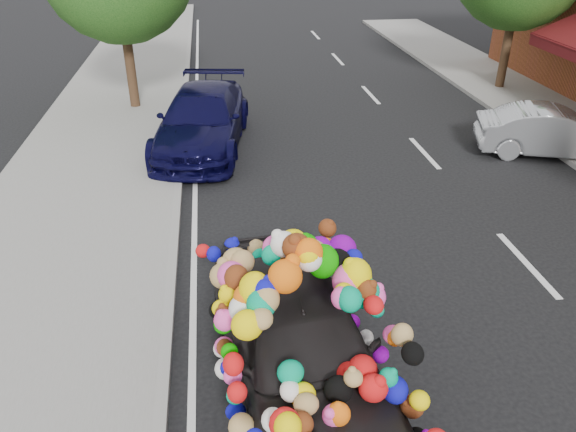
# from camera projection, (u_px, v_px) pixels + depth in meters

# --- Properties ---
(ground) EXTENTS (100.00, 100.00, 0.00)m
(ground) POSITION_uv_depth(u_px,v_px,m) (318.00, 281.00, 9.08)
(ground) COLOR black
(ground) RESTS_ON ground
(sidewalk) EXTENTS (4.00, 60.00, 0.12)m
(sidewalk) POSITION_uv_depth(u_px,v_px,m) (41.00, 300.00, 8.53)
(sidewalk) COLOR gray
(sidewalk) RESTS_ON ground
(kerb) EXTENTS (0.15, 60.00, 0.13)m
(kerb) POSITION_uv_depth(u_px,v_px,m) (171.00, 289.00, 8.77)
(kerb) COLOR gray
(kerb) RESTS_ON ground
(lane_markings) EXTENTS (6.00, 50.00, 0.01)m
(lane_markings) POSITION_uv_depth(u_px,v_px,m) (527.00, 264.00, 9.51)
(lane_markings) COLOR silver
(lane_markings) RESTS_ON ground
(plush_art_car) EXTENTS (2.56, 4.61, 2.08)m
(plush_art_car) POSITION_uv_depth(u_px,v_px,m) (298.00, 318.00, 6.59)
(plush_art_car) COLOR black
(plush_art_car) RESTS_ON ground
(navy_sedan) EXTENTS (2.77, 5.16, 1.42)m
(navy_sedan) POSITION_uv_depth(u_px,v_px,m) (202.00, 120.00, 13.89)
(navy_sedan) COLOR black
(navy_sedan) RESTS_ON ground
(silver_hatchback) EXTENTS (3.76, 2.22, 1.17)m
(silver_hatchback) POSITION_uv_depth(u_px,v_px,m) (553.00, 132.00, 13.49)
(silver_hatchback) COLOR #A8AAAE
(silver_hatchback) RESTS_ON ground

